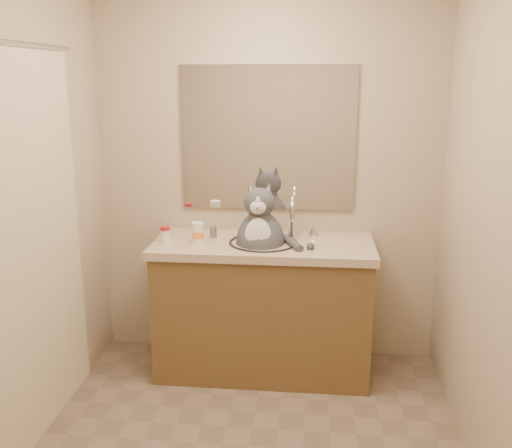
# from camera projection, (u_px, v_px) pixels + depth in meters

# --- Properties ---
(room) EXTENTS (2.22, 2.52, 2.42)m
(room) POSITION_uv_depth(u_px,v_px,m) (244.00, 226.00, 2.45)
(room) COLOR #7E6857
(room) RESTS_ON ground
(vanity) EXTENTS (1.34, 0.59, 1.12)m
(vanity) POSITION_uv_depth(u_px,v_px,m) (263.00, 304.00, 3.57)
(vanity) COLOR brown
(vanity) RESTS_ON ground
(mirror) EXTENTS (1.10, 0.02, 0.90)m
(mirror) POSITION_uv_depth(u_px,v_px,m) (268.00, 138.00, 3.58)
(mirror) COLOR white
(mirror) RESTS_ON room
(shower_curtain) EXTENTS (0.02, 1.30, 1.93)m
(shower_curtain) POSITION_uv_depth(u_px,v_px,m) (26.00, 249.00, 2.69)
(shower_curtain) COLOR beige
(shower_curtain) RESTS_ON ground
(cat) EXTENTS (0.42, 0.35, 0.59)m
(cat) POSITION_uv_depth(u_px,v_px,m) (260.00, 238.00, 3.43)
(cat) COLOR #4A4A4F
(cat) RESTS_ON vanity
(pill_bottle_redcap) EXTENTS (0.07, 0.07, 0.10)m
(pill_bottle_redcap) POSITION_uv_depth(u_px,v_px,m) (165.00, 234.00, 3.45)
(pill_bottle_redcap) COLOR white
(pill_bottle_redcap) RESTS_ON vanity
(pill_bottle_orange) EXTENTS (0.09, 0.09, 0.13)m
(pill_bottle_orange) POSITION_uv_depth(u_px,v_px,m) (198.00, 233.00, 3.44)
(pill_bottle_orange) COLOR white
(pill_bottle_orange) RESTS_ON vanity
(grey_canister) EXTENTS (0.06, 0.06, 0.07)m
(grey_canister) POSITION_uv_depth(u_px,v_px,m) (213.00, 232.00, 3.56)
(grey_canister) COLOR gray
(grey_canister) RESTS_ON vanity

